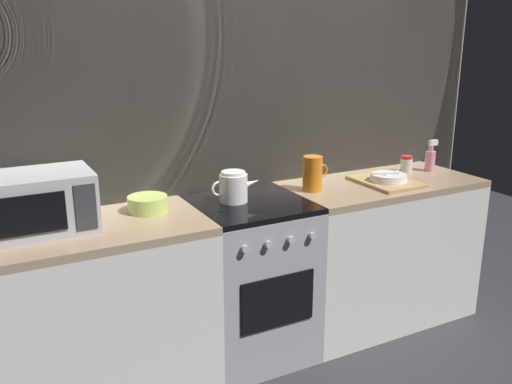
% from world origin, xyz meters
% --- Properties ---
extents(ground_plane, '(8.00, 8.00, 0.00)m').
position_xyz_m(ground_plane, '(0.00, 0.00, 0.00)').
color(ground_plane, '#2D2D33').
extents(back_wall, '(3.60, 0.05, 2.40)m').
position_xyz_m(back_wall, '(0.00, 0.32, 1.20)').
color(back_wall, '#A39989').
rests_on(back_wall, ground_plane).
extents(counter_left, '(1.20, 0.60, 0.90)m').
position_xyz_m(counter_left, '(-0.90, 0.00, 0.45)').
color(counter_left, silver).
rests_on(counter_left, ground_plane).
extents(stove_unit, '(0.60, 0.63, 0.90)m').
position_xyz_m(stove_unit, '(-0.00, -0.00, 0.45)').
color(stove_unit, '#9E9EA3').
rests_on(stove_unit, ground_plane).
extents(counter_right, '(1.20, 0.60, 0.90)m').
position_xyz_m(counter_right, '(0.90, 0.00, 0.45)').
color(counter_right, silver).
rests_on(counter_right, ground_plane).
extents(microwave, '(0.46, 0.35, 0.27)m').
position_xyz_m(microwave, '(-1.04, 0.05, 1.04)').
color(microwave, '#B2B2B7').
rests_on(microwave, counter_left).
extents(kettle, '(0.28, 0.15, 0.17)m').
position_xyz_m(kettle, '(-0.08, 0.05, 0.98)').
color(kettle, white).
rests_on(kettle, stove_unit).
extents(mixing_bowl, '(0.20, 0.20, 0.08)m').
position_xyz_m(mixing_bowl, '(-0.53, 0.10, 0.94)').
color(mixing_bowl, '#B7D166').
rests_on(mixing_bowl, counter_left).
extents(pitcher, '(0.16, 0.11, 0.20)m').
position_xyz_m(pitcher, '(0.41, 0.03, 1.00)').
color(pitcher, orange).
rests_on(pitcher, counter_right).
extents(dish_pile, '(0.30, 0.40, 0.07)m').
position_xyz_m(dish_pile, '(0.89, -0.06, 0.92)').
color(dish_pile, tan).
rests_on(dish_pile, counter_right).
extents(spice_jar, '(0.08, 0.08, 0.10)m').
position_xyz_m(spice_jar, '(1.20, 0.12, 0.95)').
color(spice_jar, silver).
rests_on(spice_jar, counter_right).
extents(spray_bottle, '(0.08, 0.06, 0.20)m').
position_xyz_m(spray_bottle, '(1.35, 0.06, 0.98)').
color(spray_bottle, pink).
rests_on(spray_bottle, counter_right).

